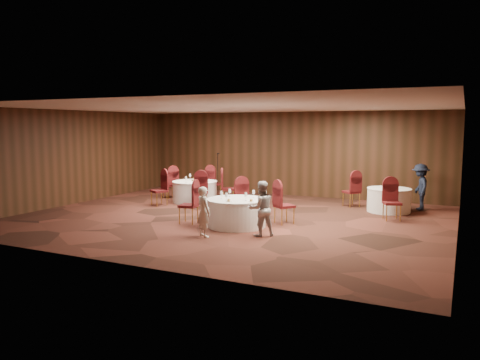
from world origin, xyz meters
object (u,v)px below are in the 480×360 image
at_px(table_left, 195,191).
at_px(mic_stand, 218,183).
at_px(woman_a, 204,212).
at_px(man_c, 420,187).
at_px(table_main, 237,212).
at_px(woman_b, 261,209).
at_px(table_right, 389,200).

xyz_separation_m(table_left, mic_stand, (0.05, 1.62, 0.11)).
relative_size(woman_a, man_c, 0.83).
bearing_deg(woman_a, man_c, -95.03).
relative_size(mic_stand, woman_a, 1.35).
distance_m(woman_a, man_c, 7.54).
xyz_separation_m(table_main, mic_stand, (-3.03, 4.57, 0.11)).
relative_size(table_main, woman_b, 1.18).
height_order(table_main, man_c, man_c).
bearing_deg(mic_stand, table_left, -91.65).
xyz_separation_m(table_main, woman_a, (-0.19, -1.41, 0.24)).
relative_size(table_right, man_c, 0.90).
distance_m(table_left, mic_stand, 1.62).
height_order(table_right, woman_b, woman_b).
bearing_deg(woman_a, mic_stand, -34.15).
distance_m(table_left, woman_a, 5.23).
bearing_deg(man_c, mic_stand, -104.33).
distance_m(table_right, woman_a, 6.43).
distance_m(table_right, woman_b, 5.24).
height_order(table_main, table_left, same).
bearing_deg(mic_stand, table_main, -56.39).
bearing_deg(table_main, man_c, 48.58).
relative_size(table_right, woman_b, 0.99).
bearing_deg(man_c, table_main, -57.10).
xyz_separation_m(mic_stand, woman_a, (2.85, -5.97, 0.13)).
relative_size(table_left, table_right, 1.18).
bearing_deg(mic_stand, man_c, 1.36).
distance_m(table_main, woman_b, 1.29).
bearing_deg(table_left, table_main, -43.70).
relative_size(table_main, table_right, 1.19).
distance_m(table_main, woman_a, 1.44).
distance_m(table_right, mic_stand, 6.41).
bearing_deg(man_c, table_left, -91.83).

